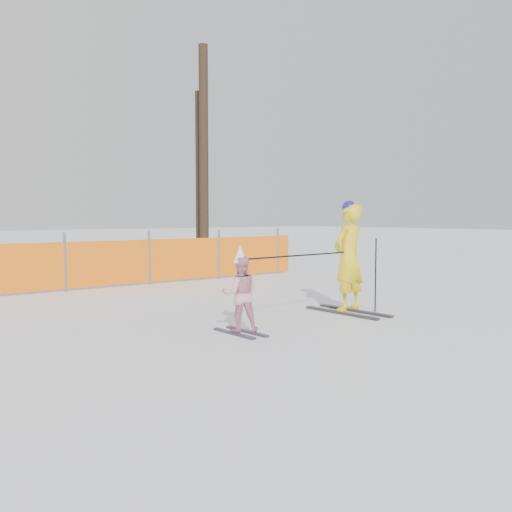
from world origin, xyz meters
The scene contains 6 objects.
ground centered at (0.00, 0.00, 0.00)m, with size 120.00×120.00×0.00m, color white.
adult centered at (1.70, 0.19, 0.92)m, with size 0.69×1.53×1.85m.
child centered at (-0.68, 0.00, 0.55)m, with size 0.62×0.86×1.21m.
ski_poles centered at (1.11, 0.06, 0.86)m, with size 2.72×0.21×1.23m.
safety_fence centered at (-1.71, 5.80, 0.56)m, with size 14.43×0.06×1.25m.
tree_trunks centered at (5.92, 10.72, 3.53)m, with size 0.68×1.22×7.44m.
Camera 1 is at (-5.35, -6.05, 1.59)m, focal length 40.00 mm.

